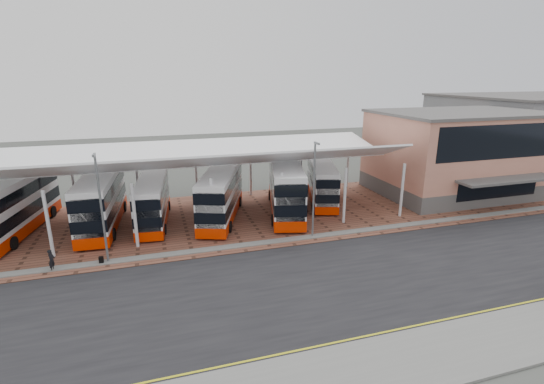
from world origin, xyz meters
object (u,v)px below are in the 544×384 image
(bus_0, at_px, (15,206))
(bus_5, at_px, (322,183))
(bus_3, at_px, (221,195))
(bus_4, at_px, (285,188))
(pedestrian, at_px, (52,260))
(bus_1, at_px, (101,201))
(bus_2, at_px, (153,201))
(terminal, at_px, (459,152))

(bus_0, relative_size, bus_5, 1.17)
(bus_5, bearing_deg, bus_3, -151.93)
(bus_0, relative_size, bus_3, 1.05)
(bus_4, bearing_deg, pedestrian, -145.69)
(bus_0, bearing_deg, bus_5, 11.17)
(bus_0, bearing_deg, pedestrian, -53.15)
(bus_3, bearing_deg, bus_1, -166.48)
(bus_5, bearing_deg, pedestrian, -141.97)
(bus_0, relative_size, bus_2, 1.17)
(bus_0, distance_m, bus_1, 6.90)
(terminal, xyz_separation_m, pedestrian, (-40.54, -7.92, -3.82))
(bus_0, xyz_separation_m, pedestrian, (4.30, -8.60, -1.60))
(terminal, bearing_deg, bus_0, 179.14)
(bus_5, relative_size, pedestrian, 6.56)
(terminal, relative_size, bus_2, 1.81)
(terminal, relative_size, pedestrian, 11.79)
(bus_1, bearing_deg, bus_2, -1.01)
(bus_1, relative_size, pedestrian, 7.42)
(bus_1, relative_size, bus_3, 1.02)
(bus_3, relative_size, pedestrian, 7.26)
(bus_3, bearing_deg, bus_0, -165.81)
(pedestrian, bearing_deg, bus_3, -49.28)
(terminal, height_order, bus_5, terminal)
(bus_4, bearing_deg, bus_3, -165.89)
(bus_5, bearing_deg, bus_4, -138.56)
(bus_1, distance_m, bus_4, 16.84)
(bus_3, distance_m, bus_4, 6.33)
(pedestrian, bearing_deg, bus_4, -57.76)
(pedestrian, bearing_deg, terminal, -66.29)
(bus_4, bearing_deg, terminal, 17.49)
(bus_0, xyz_separation_m, bus_5, (28.50, 0.44, -0.33))
(terminal, bearing_deg, pedestrian, -168.94)
(bus_1, xyz_separation_m, pedestrian, (-2.59, -8.07, -1.56))
(bus_0, distance_m, pedestrian, 9.74)
(bus_0, bearing_deg, bus_2, 5.72)
(bus_2, bearing_deg, pedestrian, -125.98)
(terminal, distance_m, bus_5, 16.57)
(bus_3, xyz_separation_m, bus_4, (6.33, -0.07, 0.19))
(bus_5, xyz_separation_m, pedestrian, (-24.21, -9.03, -1.27))
(terminal, distance_m, bus_3, 27.59)
(bus_2, xyz_separation_m, bus_3, (6.14, -0.73, 0.23))
(bus_4, height_order, bus_5, bus_4)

